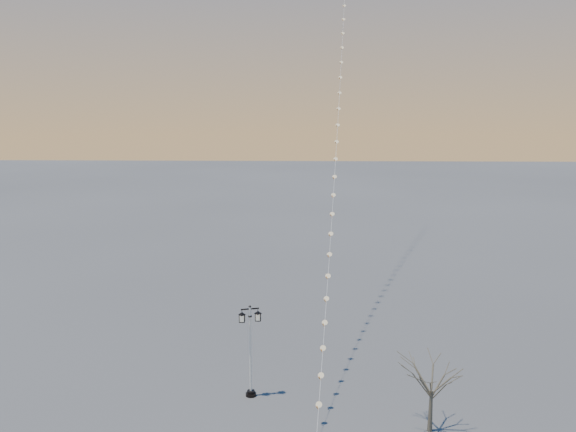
{
  "coord_description": "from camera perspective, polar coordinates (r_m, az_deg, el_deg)",
  "views": [
    {
      "loc": [
        1.79,
        -30.2,
        16.99
      ],
      "look_at": [
        0.72,
        6.67,
        10.11
      ],
      "focal_mm": 37.88,
      "sensor_mm": 36.0,
      "label": 1
    }
  ],
  "objects": [
    {
      "name": "kite_train",
      "position": [
        54.63,
        4.92,
        15.08
      ],
      "size": [
        5.22,
        52.47,
        42.79
      ],
      "rotation": [
        0.0,
        0.0,
        0.29
      ],
      "color": "black",
      "rests_on": "ground"
    },
    {
      "name": "bare_tree",
      "position": [
        33.38,
        13.36,
        -14.73
      ],
      "size": [
        2.51,
        2.51,
        4.16
      ],
      "rotation": [
        0.0,
        0.0,
        -0.23
      ],
      "color": "brown",
      "rests_on": "ground"
    },
    {
      "name": "street_lamp",
      "position": [
        36.08,
        -3.55,
        -12.12
      ],
      "size": [
        1.38,
        0.73,
        5.58
      ],
      "rotation": [
        0.0,
        0.0,
        0.26
      ],
      "color": "black",
      "rests_on": "ground"
    },
    {
      "name": "ground",
      "position": [
        34.7,
        -1.59,
        -18.75
      ],
      "size": [
        300.0,
        300.0,
        0.0
      ],
      "primitive_type": "plane",
      "color": "#4A4A4A",
      "rests_on": "ground"
    }
  ]
}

